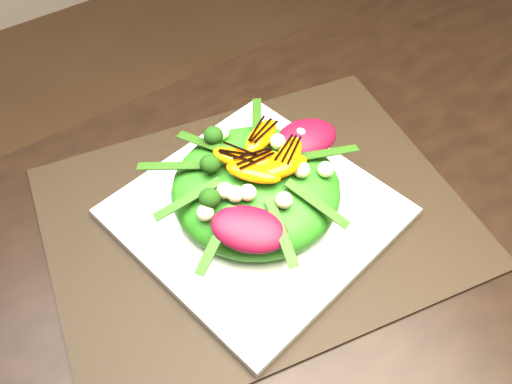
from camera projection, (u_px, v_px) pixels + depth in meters
dining_table at (499, 221)px, 0.68m from camera, size 1.60×0.90×0.75m
placemat at (256, 216)px, 0.66m from camera, size 0.56×0.46×0.00m
plate_base at (256, 212)px, 0.65m from camera, size 0.33×0.33×0.01m
salad_bowl at (256, 205)px, 0.64m from camera, size 0.30×0.30×0.02m
lettuce_mound at (256, 189)px, 0.62m from camera, size 0.23×0.23×0.07m
radicchio_leaf at (307, 138)px, 0.63m from camera, size 0.08×0.06×0.02m
orange_segment at (232, 157)px, 0.60m from camera, size 0.06×0.04×0.02m
broccoli_floret at (186, 178)px, 0.58m from camera, size 0.03×0.03×0.03m
macadamia_nut at (294, 187)px, 0.57m from camera, size 0.02×0.02×0.02m
balsamic_drizzle at (231, 151)px, 0.59m from camera, size 0.04×0.01×0.00m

